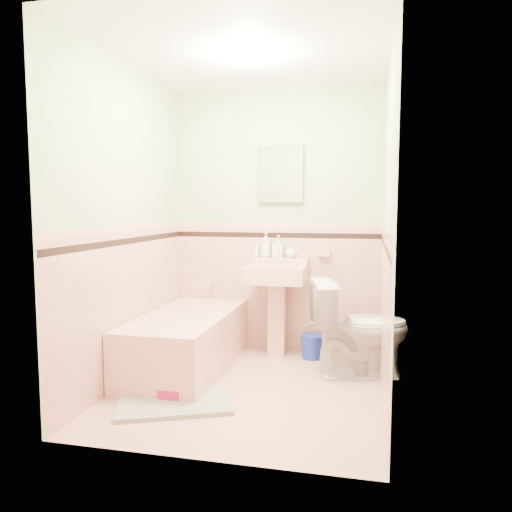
% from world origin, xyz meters
% --- Properties ---
extents(floor, '(2.20, 2.20, 0.00)m').
position_xyz_m(floor, '(0.00, 0.00, 0.00)').
color(floor, '#E2A594').
rests_on(floor, ground).
extents(ceiling, '(2.20, 2.20, 0.00)m').
position_xyz_m(ceiling, '(0.00, 0.00, 2.50)').
color(ceiling, white).
rests_on(ceiling, ground).
extents(wall_back, '(2.50, 0.00, 2.50)m').
position_xyz_m(wall_back, '(0.00, 1.10, 1.25)').
color(wall_back, beige).
rests_on(wall_back, ground).
extents(wall_front, '(2.50, 0.00, 2.50)m').
position_xyz_m(wall_front, '(0.00, -1.10, 1.25)').
color(wall_front, beige).
rests_on(wall_front, ground).
extents(wall_left, '(0.00, 2.50, 2.50)m').
position_xyz_m(wall_left, '(-1.00, 0.00, 1.25)').
color(wall_left, beige).
rests_on(wall_left, ground).
extents(wall_right, '(0.00, 2.50, 2.50)m').
position_xyz_m(wall_right, '(1.00, 0.00, 1.25)').
color(wall_right, beige).
rests_on(wall_right, ground).
extents(wainscot_back, '(2.00, 0.00, 2.00)m').
position_xyz_m(wainscot_back, '(0.00, 1.09, 0.60)').
color(wainscot_back, '#E4AA99').
rests_on(wainscot_back, ground).
extents(wainscot_front, '(2.00, 0.00, 2.00)m').
position_xyz_m(wainscot_front, '(0.00, -1.09, 0.60)').
color(wainscot_front, '#E4AA99').
rests_on(wainscot_front, ground).
extents(wainscot_left, '(0.00, 2.20, 2.20)m').
position_xyz_m(wainscot_left, '(-0.99, 0.00, 0.60)').
color(wainscot_left, '#E4AA99').
rests_on(wainscot_left, ground).
extents(wainscot_right, '(0.00, 2.20, 2.20)m').
position_xyz_m(wainscot_right, '(0.99, 0.00, 0.60)').
color(wainscot_right, '#E4AA99').
rests_on(wainscot_right, ground).
extents(accent_back, '(2.00, 0.00, 2.00)m').
position_xyz_m(accent_back, '(0.00, 1.08, 1.12)').
color(accent_back, black).
rests_on(accent_back, ground).
extents(accent_front, '(2.00, 0.00, 2.00)m').
position_xyz_m(accent_front, '(0.00, -1.08, 1.12)').
color(accent_front, black).
rests_on(accent_front, ground).
extents(accent_left, '(0.00, 2.20, 2.20)m').
position_xyz_m(accent_left, '(-0.98, 0.00, 1.12)').
color(accent_left, black).
rests_on(accent_left, ground).
extents(accent_right, '(0.00, 2.20, 2.20)m').
position_xyz_m(accent_right, '(0.98, 0.00, 1.12)').
color(accent_right, black).
rests_on(accent_right, ground).
extents(cap_back, '(2.00, 0.00, 2.00)m').
position_xyz_m(cap_back, '(0.00, 1.08, 1.22)').
color(cap_back, '#E2988B').
rests_on(cap_back, ground).
extents(cap_front, '(2.00, 0.00, 2.00)m').
position_xyz_m(cap_front, '(0.00, -1.08, 1.22)').
color(cap_front, '#E2988B').
rests_on(cap_front, ground).
extents(cap_left, '(0.00, 2.20, 2.20)m').
position_xyz_m(cap_left, '(-0.98, 0.00, 1.22)').
color(cap_left, '#E2988B').
rests_on(cap_left, ground).
extents(cap_right, '(0.00, 2.20, 2.20)m').
position_xyz_m(cap_right, '(0.98, 0.00, 1.22)').
color(cap_right, '#E2988B').
rests_on(cap_right, ground).
extents(bathtub, '(0.70, 1.50, 0.45)m').
position_xyz_m(bathtub, '(-0.63, 0.33, 0.23)').
color(bathtub, '#DDA595').
rests_on(bathtub, floor).
extents(tub_faucet, '(0.04, 0.12, 0.04)m').
position_xyz_m(tub_faucet, '(-0.63, 1.05, 0.63)').
color(tub_faucet, silver).
rests_on(tub_faucet, wall_back).
extents(sink, '(0.54, 0.48, 0.85)m').
position_xyz_m(sink, '(0.05, 0.86, 0.43)').
color(sink, '#DDA595').
rests_on(sink, floor).
extents(sink_faucet, '(0.02, 0.02, 0.10)m').
position_xyz_m(sink_faucet, '(0.05, 1.00, 0.95)').
color(sink_faucet, silver).
rests_on(sink_faucet, sink).
extents(medicine_cabinet, '(0.43, 0.04, 0.54)m').
position_xyz_m(medicine_cabinet, '(0.05, 1.07, 1.70)').
color(medicine_cabinet, white).
rests_on(medicine_cabinet, wall_back).
extents(soap_dish, '(0.11, 0.07, 0.04)m').
position_xyz_m(soap_dish, '(0.47, 1.06, 0.95)').
color(soap_dish, '#DDA595').
rests_on(soap_dish, wall_back).
extents(soap_bottle_left, '(0.12, 0.12, 0.24)m').
position_xyz_m(soap_bottle_left, '(-0.08, 1.04, 1.03)').
color(soap_bottle_left, '#B2B2B2').
rests_on(soap_bottle_left, sink).
extents(soap_bottle_mid, '(0.11, 0.11, 0.21)m').
position_xyz_m(soap_bottle_mid, '(0.04, 1.04, 1.02)').
color(soap_bottle_mid, '#B2B2B2').
rests_on(soap_bottle_mid, sink).
extents(soap_bottle_right, '(0.13, 0.13, 0.13)m').
position_xyz_m(soap_bottle_right, '(0.16, 1.04, 0.98)').
color(soap_bottle_right, '#B2B2B2').
rests_on(soap_bottle_right, sink).
extents(tube, '(0.05, 0.05, 0.12)m').
position_xyz_m(tube, '(-0.18, 1.04, 0.97)').
color(tube, white).
rests_on(tube, sink).
extents(toilet, '(0.87, 0.63, 0.80)m').
position_xyz_m(toilet, '(0.82, 0.51, 0.40)').
color(toilet, white).
rests_on(toilet, floor).
extents(bucket, '(0.27, 0.27, 0.22)m').
position_xyz_m(bucket, '(0.39, 0.87, 0.11)').
color(bucket, '#172EAC').
rests_on(bucket, floor).
extents(bath_mat, '(0.93, 0.79, 0.03)m').
position_xyz_m(bath_mat, '(-0.44, -0.41, 0.02)').
color(bath_mat, gray).
rests_on(bath_mat, floor).
extents(shoe, '(0.17, 0.08, 0.07)m').
position_xyz_m(shoe, '(-0.48, -0.39, 0.06)').
color(shoe, '#BF1E59').
rests_on(shoe, bath_mat).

